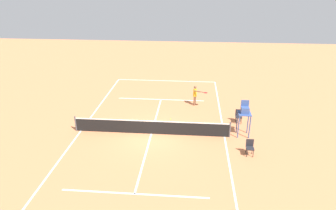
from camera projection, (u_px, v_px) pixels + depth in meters
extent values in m
plane|color=#D37A4C|center=(151.00, 134.00, 19.95)|extent=(60.00, 60.00, 0.00)
cube|color=white|center=(166.00, 81.00, 29.88)|extent=(9.59, 0.10, 0.01)
cube|color=white|center=(224.00, 137.00, 19.57)|extent=(0.10, 21.74, 0.01)
cube|color=white|center=(81.00, 131.00, 20.32)|extent=(0.10, 21.74, 0.01)
cube|color=white|center=(161.00, 99.00, 25.41)|extent=(7.19, 0.10, 0.01)
cube|color=white|center=(134.00, 194.00, 14.49)|extent=(7.19, 0.10, 0.01)
cube|color=white|center=(151.00, 134.00, 19.95)|extent=(0.10, 11.96, 0.01)
cylinder|color=#4C4C51|center=(230.00, 130.00, 19.34)|extent=(0.10, 0.10, 1.07)
cylinder|color=#4C4C51|center=(76.00, 124.00, 20.14)|extent=(0.10, 0.10, 1.07)
cube|color=black|center=(151.00, 128.00, 19.77)|extent=(10.19, 0.03, 0.91)
cube|color=white|center=(151.00, 121.00, 19.58)|extent=(10.19, 0.04, 0.06)
cylinder|color=brown|center=(195.00, 100.00, 24.28)|extent=(0.12, 0.12, 0.76)
cylinder|color=brown|center=(194.00, 101.00, 24.12)|extent=(0.12, 0.12, 0.76)
cylinder|color=yellow|center=(195.00, 93.00, 23.93)|extent=(0.28, 0.28, 0.59)
sphere|color=brown|center=(195.00, 87.00, 23.74)|extent=(0.21, 0.21, 0.21)
cylinder|color=brown|center=(196.00, 92.00, 24.07)|extent=(0.09, 0.09, 0.53)
cylinder|color=brown|center=(197.00, 91.00, 23.58)|extent=(0.52, 0.28, 0.09)
cylinder|color=black|center=(202.00, 92.00, 23.42)|extent=(0.25, 0.13, 0.04)
ellipsoid|color=red|center=(206.00, 93.00, 23.30)|extent=(0.40, 0.38, 0.04)
sphere|color=#CCE033|center=(171.00, 119.00, 21.94)|extent=(0.07, 0.07, 0.07)
cylinder|color=#38518C|center=(250.00, 127.00, 19.11)|extent=(0.07, 0.07, 1.55)
cylinder|color=#38518C|center=(238.00, 127.00, 19.17)|extent=(0.07, 0.07, 1.55)
cylinder|color=#38518C|center=(248.00, 122.00, 19.75)|extent=(0.07, 0.07, 1.55)
cylinder|color=#38518C|center=(237.00, 122.00, 19.81)|extent=(0.07, 0.07, 1.55)
cube|color=#38518C|center=(245.00, 113.00, 19.14)|extent=(0.80, 0.80, 0.06)
cube|color=#38518C|center=(245.00, 110.00, 19.05)|extent=(0.50, 0.44, 0.40)
cube|color=#38518C|center=(245.00, 104.00, 19.09)|extent=(0.50, 0.06, 0.50)
cylinder|color=#262626|center=(253.00, 154.00, 17.31)|extent=(0.04, 0.04, 0.45)
cylinder|color=#262626|center=(247.00, 153.00, 17.34)|extent=(0.04, 0.04, 0.45)
cylinder|color=#262626|center=(252.00, 150.00, 17.63)|extent=(0.04, 0.04, 0.45)
cylinder|color=#262626|center=(246.00, 150.00, 17.66)|extent=(0.04, 0.04, 0.45)
cube|color=#232328|center=(250.00, 148.00, 17.38)|extent=(0.44, 0.44, 0.06)
cube|color=#232328|center=(250.00, 142.00, 17.49)|extent=(0.44, 0.04, 0.44)
cylinder|color=#262626|center=(241.00, 121.00, 21.16)|extent=(0.04, 0.04, 0.45)
cylinder|color=#262626|center=(236.00, 121.00, 21.18)|extent=(0.04, 0.04, 0.45)
cylinder|color=#262626|center=(240.00, 119.00, 21.48)|extent=(0.04, 0.04, 0.45)
cylinder|color=#262626|center=(235.00, 119.00, 21.51)|extent=(0.04, 0.04, 0.45)
cube|color=#232328|center=(239.00, 117.00, 21.23)|extent=(0.44, 0.44, 0.06)
cube|color=#232328|center=(239.00, 112.00, 21.33)|extent=(0.44, 0.04, 0.44)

